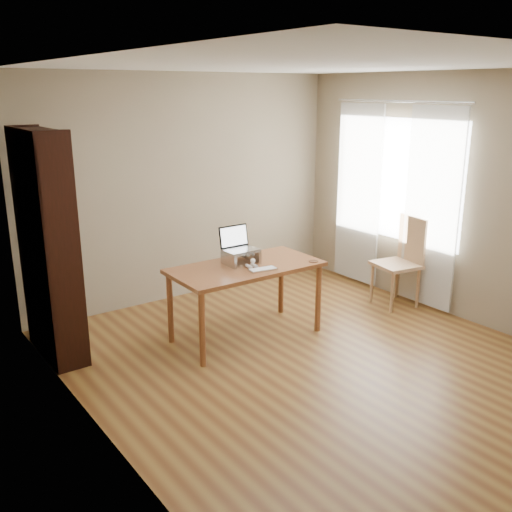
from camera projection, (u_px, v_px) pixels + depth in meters
The scene contains 10 objects.
room at pixel (318, 222), 4.94m from camera, with size 4.04×4.54×2.64m.
bookshelf at pixel (49, 246), 5.14m from camera, with size 0.30×0.90×2.10m.
curtains at pixel (393, 200), 6.65m from camera, with size 0.03×1.90×2.25m.
desk at pixel (246, 274), 5.61m from camera, with size 1.50×0.77×0.75m.
laptop_stand at pixel (241, 256), 5.62m from camera, with size 0.32×0.25×0.13m.
laptop at pixel (238, 244), 5.63m from camera, with size 0.33×0.28×0.23m.
keyboard at pixel (263, 269), 5.43m from camera, with size 0.29×0.16×0.02m.
coaster at pixel (313, 261), 5.71m from camera, with size 0.10×0.10×0.01m, color #53361C.
cat at pixel (241, 256), 5.66m from camera, with size 0.26×0.49×0.16m.
chair at pixel (401, 258), 6.52m from camera, with size 0.53×0.53×1.03m.
Camera 1 is at (-3.25, -3.56, 2.42)m, focal length 40.00 mm.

